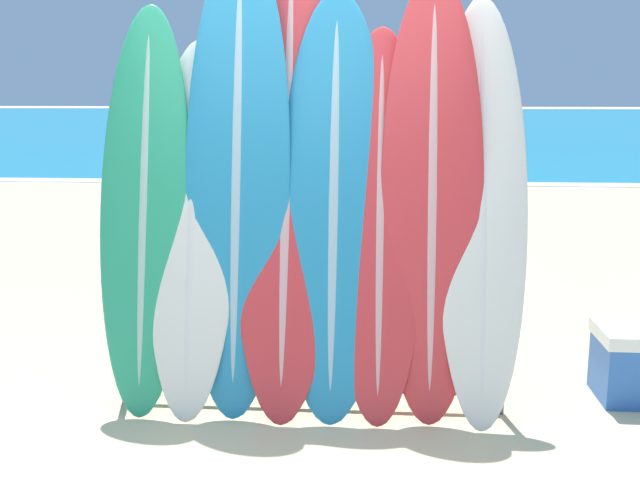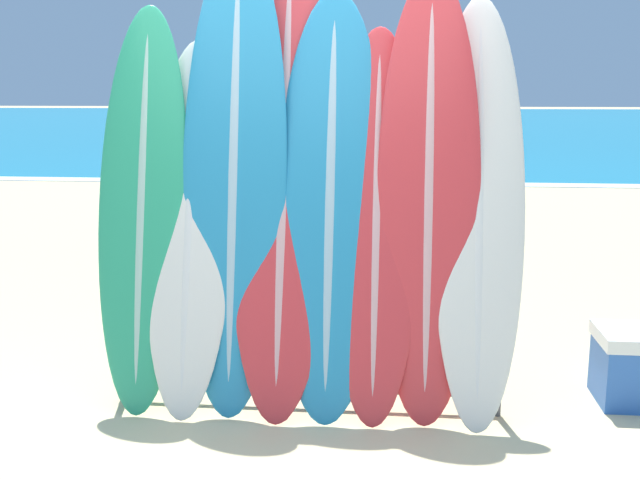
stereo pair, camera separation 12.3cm
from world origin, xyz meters
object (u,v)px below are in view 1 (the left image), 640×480
(surfboard_slot_5, at_px, (380,223))
(person_near_water, at_px, (190,148))
(surfboard_slot_0, at_px, (145,208))
(surfboard_slot_4, at_px, (334,203))
(person_far_right, at_px, (159,183))
(surfboard_slot_6, at_px, (432,197))
(surfboard_slot_1, at_px, (193,226))
(surfboard_slot_3, at_px, (287,174))
(surfboard_slot_2, at_px, (237,176))
(person_far_left, at_px, (426,143))
(surfboard_rack, at_px, (309,334))
(person_mid_beach, at_px, (150,169))
(surfboard_slot_7, at_px, (482,208))

(surfboard_slot_5, xyz_separation_m, person_near_water, (-2.69, 6.71, -0.12))
(surfboard_slot_0, distance_m, surfboard_slot_4, 1.03)
(person_far_right, bearing_deg, surfboard_slot_6, -126.01)
(surfboard_slot_1, height_order, surfboard_slot_6, surfboard_slot_6)
(surfboard_slot_0, relative_size, surfboard_slot_5, 1.06)
(surfboard_slot_0, relative_size, surfboard_slot_3, 0.86)
(surfboard_slot_4, bearing_deg, person_near_water, 110.09)
(surfboard_slot_6, bearing_deg, surfboard_slot_2, 178.62)
(surfboard_slot_1, relative_size, person_far_left, 1.17)
(surfboard_rack, distance_m, surfboard_slot_3, 0.89)
(surfboard_rack, relative_size, surfboard_slot_1, 1.05)
(surfboard_slot_6, distance_m, person_far_right, 2.94)
(surfboard_slot_3, distance_m, person_near_water, 6.99)
(person_far_right, bearing_deg, person_near_water, 19.51)
(person_far_left, bearing_deg, person_near_water, 158.01)
(surfboard_slot_0, xyz_separation_m, surfboard_slot_6, (1.55, 0.01, 0.08))
(surfboard_slot_3, relative_size, person_far_right, 1.43)
(surfboard_slot_3, distance_m, surfboard_slot_6, 0.79)
(surfboard_slot_6, bearing_deg, surfboard_slot_1, -179.15)
(surfboard_rack, height_order, person_mid_beach, person_mid_beach)
(surfboard_slot_2, distance_m, person_far_right, 2.31)
(surfboard_slot_1, relative_size, surfboard_slot_4, 0.89)
(person_near_water, bearing_deg, person_mid_beach, 14.18)
(surfboard_slot_6, xyz_separation_m, person_near_water, (-2.97, 6.70, -0.26))
(surfboard_slot_7, height_order, person_far_right, surfboard_slot_7)
(surfboard_rack, bearing_deg, surfboard_slot_0, 176.94)
(surfboard_slot_0, relative_size, surfboard_slot_1, 1.09)
(surfboard_slot_4, height_order, person_far_right, surfboard_slot_4)
(surfboard_slot_5, relative_size, surfboard_slot_6, 0.88)
(surfboard_slot_4, relative_size, person_near_water, 1.35)
(person_mid_beach, bearing_deg, person_far_right, -61.26)
(surfboard_slot_2, height_order, person_mid_beach, surfboard_slot_2)
(surfboard_slot_0, bearing_deg, person_far_left, 75.23)
(surfboard_slot_4, relative_size, surfboard_slot_5, 1.10)
(surfboard_slot_0, distance_m, person_far_right, 2.15)
(surfboard_rack, distance_m, surfboard_slot_7, 1.16)
(surfboard_slot_7, relative_size, person_mid_beach, 1.44)
(surfboard_rack, height_order, surfboard_slot_4, surfboard_slot_4)
(surfboard_slot_2, distance_m, person_far_left, 7.77)
(surfboard_slot_7, relative_size, person_far_right, 1.24)
(surfboard_slot_0, bearing_deg, surfboard_slot_1, -1.92)
(surfboard_rack, height_order, surfboard_slot_2, surfboard_slot_2)
(surfboard_slot_0, xyz_separation_m, person_far_left, (2.02, 7.65, -0.16))
(surfboard_slot_4, xyz_separation_m, person_far_left, (0.98, 7.63, -0.20))
(surfboard_slot_1, height_order, surfboard_slot_3, surfboard_slot_3)
(surfboard_slot_1, bearing_deg, surfboard_slot_6, 0.85)
(surfboard_slot_0, relative_size, surfboard_slot_7, 0.98)
(surfboard_slot_0, bearing_deg, surfboard_slot_2, 4.01)
(surfboard_slot_0, bearing_deg, surfboard_slot_6, 0.38)
(person_near_water, bearing_deg, surfboard_slot_5, 34.38)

